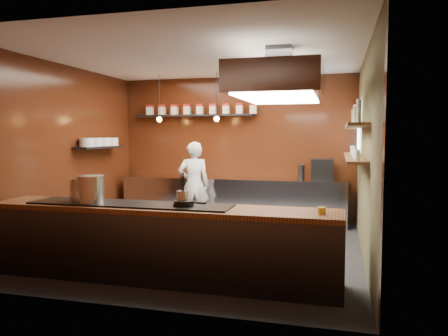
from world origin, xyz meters
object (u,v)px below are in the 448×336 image
(extractor_hood, at_px, (280,83))
(stockpot_small, at_px, (82,189))
(chef, at_px, (194,184))
(stockpot_large, at_px, (90,189))
(espresso_machine, at_px, (322,170))

(extractor_hood, xyz_separation_m, stockpot_small, (-2.40, -1.16, -1.42))
(stockpot_small, bearing_deg, chef, 80.87)
(extractor_hood, bearing_deg, chef, 135.21)
(stockpot_large, height_order, chef, chef)
(stockpot_small, xyz_separation_m, chef, (0.49, 3.06, -0.26))
(extractor_hood, bearing_deg, stockpot_small, -154.09)
(stockpot_large, xyz_separation_m, stockpot_small, (-0.18, 0.09, -0.02))
(extractor_hood, xyz_separation_m, chef, (-1.91, 1.89, -1.68))
(extractor_hood, distance_m, espresso_machine, 3.01)
(extractor_hood, relative_size, stockpot_large, 5.79)
(stockpot_large, relative_size, chef, 0.21)
(extractor_hood, height_order, stockpot_small, extractor_hood)
(extractor_hood, height_order, stockpot_large, extractor_hood)
(extractor_hood, relative_size, chef, 1.21)
(espresso_machine, distance_m, chef, 2.53)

